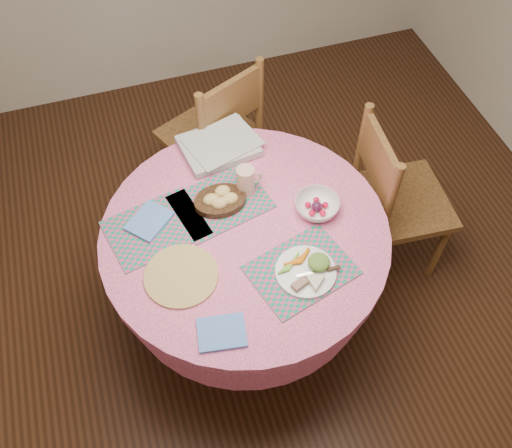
% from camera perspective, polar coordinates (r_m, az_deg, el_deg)
% --- Properties ---
extents(ground, '(4.00, 4.00, 0.00)m').
position_cam_1_polar(ground, '(3.06, -0.90, -8.94)').
color(ground, '#331C0F').
rests_on(ground, ground).
extents(room_envelope, '(4.01, 4.01, 2.71)m').
position_cam_1_polar(room_envelope, '(1.73, -1.66, 18.27)').
color(room_envelope, silver).
rests_on(room_envelope, ground).
extents(dining_table, '(1.24, 1.24, 0.75)m').
position_cam_1_polar(dining_table, '(2.58, -1.06, -3.24)').
color(dining_table, pink).
rests_on(dining_table, ground).
extents(chair_right, '(0.47, 0.49, 0.98)m').
position_cam_1_polar(chair_right, '(2.92, 13.65, 2.57)').
color(chair_right, brown).
rests_on(chair_right, ground).
extents(chair_back, '(0.60, 0.59, 1.00)m').
position_cam_1_polar(chair_back, '(3.13, -4.02, 8.95)').
color(chair_back, brown).
rests_on(chair_back, ground).
extents(placemat_front, '(0.47, 0.40, 0.01)m').
position_cam_1_polar(placemat_front, '(2.31, 4.55, -4.61)').
color(placemat_front, '#168065').
rests_on(placemat_front, dining_table).
extents(placemat_left, '(0.45, 0.38, 0.01)m').
position_cam_1_polar(placemat_left, '(2.46, -10.00, -0.39)').
color(placemat_left, '#168065').
rests_on(placemat_left, dining_table).
extents(placemat_back, '(0.46, 0.38, 0.01)m').
position_cam_1_polar(placemat_back, '(2.51, -3.55, 2.22)').
color(placemat_back, '#168065').
rests_on(placemat_back, dining_table).
extents(wicker_trivet, '(0.30, 0.30, 0.01)m').
position_cam_1_polar(wicker_trivet, '(2.31, -7.49, -5.16)').
color(wicker_trivet, '#A88949').
rests_on(wicker_trivet, dining_table).
extents(napkin_near, '(0.20, 0.17, 0.01)m').
position_cam_1_polar(napkin_near, '(2.17, -3.45, -10.78)').
color(napkin_near, '#5586DB').
rests_on(napkin_near, dining_table).
extents(napkin_far, '(0.23, 0.22, 0.01)m').
position_cam_1_polar(napkin_far, '(2.48, -10.62, 0.30)').
color(napkin_far, '#5586DB').
rests_on(napkin_far, placemat_left).
extents(dinner_plate, '(0.25, 0.25, 0.05)m').
position_cam_1_polar(dinner_plate, '(2.29, 5.25, -4.72)').
color(dinner_plate, white).
rests_on(dinner_plate, placemat_front).
extents(bread_bowl, '(0.23, 0.23, 0.08)m').
position_cam_1_polar(bread_bowl, '(2.48, -3.58, 2.47)').
color(bread_bowl, black).
rests_on(bread_bowl, placemat_back).
extents(latte_mug, '(0.12, 0.08, 0.14)m').
position_cam_1_polar(latte_mug, '(2.50, -1.00, 4.42)').
color(latte_mug, beige).
rests_on(latte_mug, placemat_back).
extents(fruit_bowl, '(0.25, 0.25, 0.06)m').
position_cam_1_polar(fruit_bowl, '(2.48, 6.11, 1.79)').
color(fruit_bowl, white).
rests_on(fruit_bowl, dining_table).
extents(newspaper_stack, '(0.40, 0.33, 0.04)m').
position_cam_1_polar(newspaper_stack, '(2.71, -3.69, 7.87)').
color(newspaper_stack, silver).
rests_on(newspaper_stack, dining_table).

